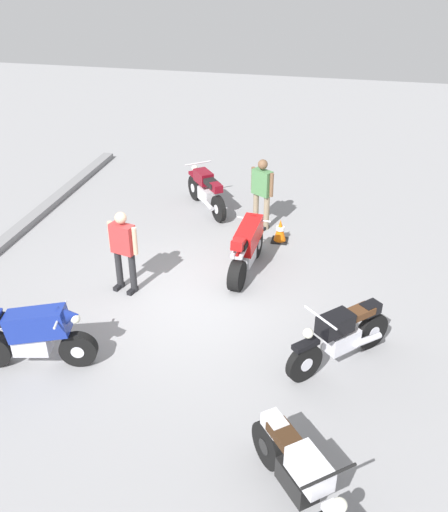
{
  "coord_description": "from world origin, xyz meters",
  "views": [
    {
      "loc": [
        -8.48,
        -2.61,
        5.97
      ],
      "look_at": [
        0.45,
        -0.58,
        0.75
      ],
      "focal_mm": 39.28,
      "sensor_mm": 36.0,
      "label": 1
    }
  ],
  "objects_px": {
    "motorcycle_maroon_cruiser": "(206,191)",
    "motorcycle_red_sportbike": "(247,246)",
    "traffic_cone": "(280,231)",
    "motorcycle_silver_cruiser": "(300,476)",
    "motorcycle_blue_sportbike": "(34,334)",
    "person_in_red_shirt": "(123,247)",
    "motorcycle_black_cruiser": "(341,336)",
    "person_in_green_shirt": "(262,190)"
  },
  "relations": [
    {
      "from": "motorcycle_black_cruiser",
      "to": "motorcycle_maroon_cruiser",
      "type": "bearing_deg",
      "value": -101.73
    },
    {
      "from": "motorcycle_maroon_cruiser",
      "to": "traffic_cone",
      "type": "relative_size",
      "value": 3.23
    },
    {
      "from": "motorcycle_black_cruiser",
      "to": "motorcycle_blue_sportbike",
      "type": "bearing_deg",
      "value": -32.58
    },
    {
      "from": "motorcycle_blue_sportbike",
      "to": "person_in_red_shirt",
      "type": "height_order",
      "value": "person_in_red_shirt"
    },
    {
      "from": "traffic_cone",
      "to": "person_in_red_shirt",
      "type": "bearing_deg",
      "value": 135.14
    },
    {
      "from": "motorcycle_silver_cruiser",
      "to": "motorcycle_red_sportbike",
      "type": "height_order",
      "value": "motorcycle_red_sportbike"
    },
    {
      "from": "motorcycle_black_cruiser",
      "to": "motorcycle_silver_cruiser",
      "type": "bearing_deg",
      "value": 36.79
    },
    {
      "from": "motorcycle_blue_sportbike",
      "to": "traffic_cone",
      "type": "xyz_separation_m",
      "value": [
        5.03,
        -3.19,
        -0.33
      ]
    },
    {
      "from": "motorcycle_maroon_cruiser",
      "to": "traffic_cone",
      "type": "xyz_separation_m",
      "value": [
        -1.26,
        -2.03,
        -0.26
      ]
    },
    {
      "from": "motorcycle_silver_cruiser",
      "to": "traffic_cone",
      "type": "height_order",
      "value": "motorcycle_silver_cruiser"
    },
    {
      "from": "motorcycle_silver_cruiser",
      "to": "motorcycle_red_sportbike",
      "type": "bearing_deg",
      "value": 157.91
    },
    {
      "from": "motorcycle_silver_cruiser",
      "to": "motorcycle_black_cruiser",
      "type": "xyz_separation_m",
      "value": [
        2.78,
        -0.35,
        0.0
      ]
    },
    {
      "from": "motorcycle_maroon_cruiser",
      "to": "motorcycle_black_cruiser",
      "type": "height_order",
      "value": "same"
    },
    {
      "from": "motorcycle_blue_sportbike",
      "to": "motorcycle_black_cruiser",
      "type": "bearing_deg",
      "value": 0.82
    },
    {
      "from": "motorcycle_blue_sportbike",
      "to": "motorcycle_red_sportbike",
      "type": "height_order",
      "value": "same"
    },
    {
      "from": "motorcycle_red_sportbike",
      "to": "person_in_red_shirt",
      "type": "bearing_deg",
      "value": 124.1
    },
    {
      "from": "person_in_red_shirt",
      "to": "person_in_green_shirt",
      "type": "bearing_deg",
      "value": 161.81
    },
    {
      "from": "motorcycle_red_sportbike",
      "to": "motorcycle_black_cruiser",
      "type": "relative_size",
      "value": 1.24
    },
    {
      "from": "motorcycle_maroon_cruiser",
      "to": "motorcycle_red_sportbike",
      "type": "relative_size",
      "value": 0.87
    },
    {
      "from": "motorcycle_black_cruiser",
      "to": "person_in_green_shirt",
      "type": "relative_size",
      "value": 0.95
    },
    {
      "from": "motorcycle_red_sportbike",
      "to": "person_in_red_shirt",
      "type": "relative_size",
      "value": 1.19
    },
    {
      "from": "traffic_cone",
      "to": "motorcycle_silver_cruiser",
      "type": "bearing_deg",
      "value": -170.35
    },
    {
      "from": "motorcycle_maroon_cruiser",
      "to": "traffic_cone",
      "type": "distance_m",
      "value": 2.4
    },
    {
      "from": "motorcycle_blue_sportbike",
      "to": "person_in_red_shirt",
      "type": "xyz_separation_m",
      "value": [
        2.4,
        -0.57,
        0.34
      ]
    },
    {
      "from": "motorcycle_blue_sportbike",
      "to": "traffic_cone",
      "type": "bearing_deg",
      "value": 45.04
    },
    {
      "from": "motorcycle_blue_sportbike",
      "to": "motorcycle_black_cruiser",
      "type": "height_order",
      "value": "motorcycle_blue_sportbike"
    },
    {
      "from": "motorcycle_maroon_cruiser",
      "to": "motorcycle_red_sportbike",
      "type": "distance_m",
      "value": 3.14
    },
    {
      "from": "motorcycle_silver_cruiser",
      "to": "person_in_green_shirt",
      "type": "height_order",
      "value": "person_in_green_shirt"
    },
    {
      "from": "person_in_green_shirt",
      "to": "traffic_cone",
      "type": "distance_m",
      "value": 1.07
    },
    {
      "from": "motorcycle_black_cruiser",
      "to": "traffic_cone",
      "type": "xyz_separation_m",
      "value": [
        3.92,
        1.49,
        -0.26
      ]
    },
    {
      "from": "person_in_red_shirt",
      "to": "traffic_cone",
      "type": "xyz_separation_m",
      "value": [
        2.64,
        -2.62,
        -0.67
      ]
    },
    {
      "from": "person_in_green_shirt",
      "to": "traffic_cone",
      "type": "xyz_separation_m",
      "value": [
        -0.62,
        -0.54,
        -0.69
      ]
    },
    {
      "from": "motorcycle_maroon_cruiser",
      "to": "person_in_green_shirt",
      "type": "distance_m",
      "value": 1.68
    },
    {
      "from": "motorcycle_maroon_cruiser",
      "to": "traffic_cone",
      "type": "height_order",
      "value": "motorcycle_maroon_cruiser"
    },
    {
      "from": "person_in_red_shirt",
      "to": "motorcycle_red_sportbike",
      "type": "bearing_deg",
      "value": 132.92
    },
    {
      "from": "motorcycle_blue_sportbike",
      "to": "traffic_cone",
      "type": "distance_m",
      "value": 5.97
    },
    {
      "from": "motorcycle_black_cruiser",
      "to": "traffic_cone",
      "type": "relative_size",
      "value": 2.99
    },
    {
      "from": "motorcycle_blue_sportbike",
      "to": "person_in_red_shirt",
      "type": "relative_size",
      "value": 1.18
    },
    {
      "from": "motorcycle_blue_sportbike",
      "to": "motorcycle_black_cruiser",
      "type": "relative_size",
      "value": 1.23
    },
    {
      "from": "motorcycle_silver_cruiser",
      "to": "motorcycle_blue_sportbike",
      "type": "bearing_deg",
      "value": -150.35
    },
    {
      "from": "motorcycle_blue_sportbike",
      "to": "person_in_red_shirt",
      "type": "bearing_deg",
      "value": 64.09
    },
    {
      "from": "motorcycle_maroon_cruiser",
      "to": "motorcycle_silver_cruiser",
      "type": "bearing_deg",
      "value": 163.33
    }
  ]
}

